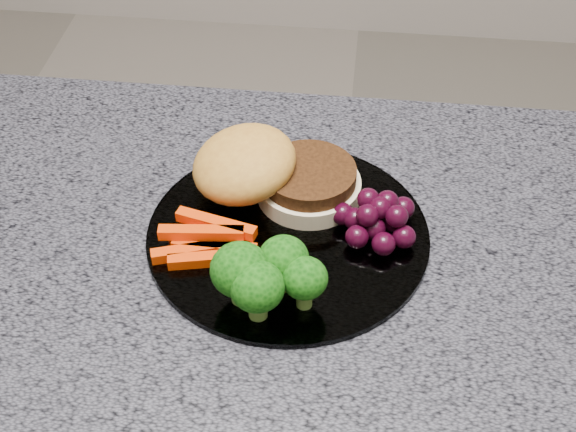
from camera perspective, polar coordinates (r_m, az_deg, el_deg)
The scene contains 6 objects.
countertop at distance 0.71m, azimuth 1.39°, elevation -6.69°, with size 1.20×0.60×0.04m, color #54535E.
plate at distance 0.74m, azimuth 0.00°, elevation -1.30°, with size 0.26×0.26×0.01m, color white.
burger at distance 0.76m, azimuth -1.48°, elevation 2.98°, with size 0.19×0.13×0.05m.
carrot_sticks at distance 0.72m, azimuth -5.70°, elevation -1.80°, with size 0.09×0.06×0.02m.
broccoli at distance 0.65m, azimuth -1.65°, elevation -4.15°, with size 0.10×0.08×0.06m.
grape_bunch at distance 0.73m, azimuth 6.41°, elevation -0.19°, with size 0.08×0.07×0.04m.
Camera 1 is at (0.03, -0.45, 1.42)m, focal length 50.00 mm.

